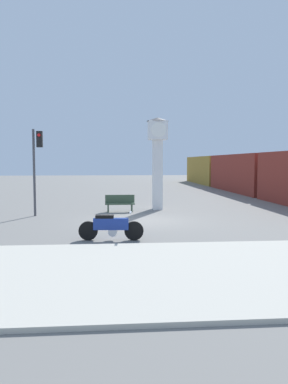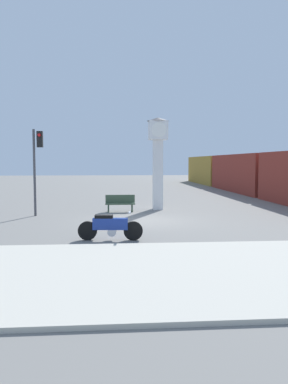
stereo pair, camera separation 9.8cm
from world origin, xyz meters
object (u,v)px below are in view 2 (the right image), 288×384
Objects in this scene: bench at (120,203)px; clock_tower at (158,149)px; motorcycle at (110,227)px; freight_train at (245,173)px; traffic_light at (37,157)px.

clock_tower is at bearing 23.11° from bench.
freight_train is (12.10, 20.75, 1.22)m from motorcycle.
freight_train is (9.48, 12.39, -1.74)m from clock_tower.
clock_tower is 6.68m from traffic_light.
motorcycle is 0.52× the size of traffic_light.
clock_tower reaches higher than freight_train.
clock_tower is 3.26× the size of bench.
clock_tower is 1.20× the size of traffic_light.
motorcycle is 0.06× the size of freight_train.
motorcycle is 24.05m from freight_train.
motorcycle is at bearing -107.40° from clock_tower.
motorcycle is 1.41× the size of bench.
traffic_light is (-3.70, 6.24, 2.50)m from motorcycle.
traffic_light is at bearing -163.83° from bench.
bench is at bearing 91.45° from motorcycle.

